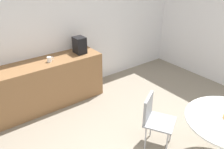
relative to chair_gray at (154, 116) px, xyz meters
The scene contains 5 objects.
wall_back 2.48m from the chair_gray, 97.76° to the left, with size 6.00×0.10×2.60m, color silver.
counter_block 2.17m from the chair_gray, 113.81° to the left, with size 2.28×0.60×0.90m, color brown.
chair_gray is the anchor object (origin of this frame).
mug_white 2.10m from the chair_gray, 110.47° to the left, with size 0.13×0.08×0.09m.
coffee_maker 2.06m from the chair_gray, 91.64° to the left, with size 0.20×0.24×0.32m, color black.
Camera 1 is at (-1.87, -1.23, 2.62)m, focal length 38.13 mm.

